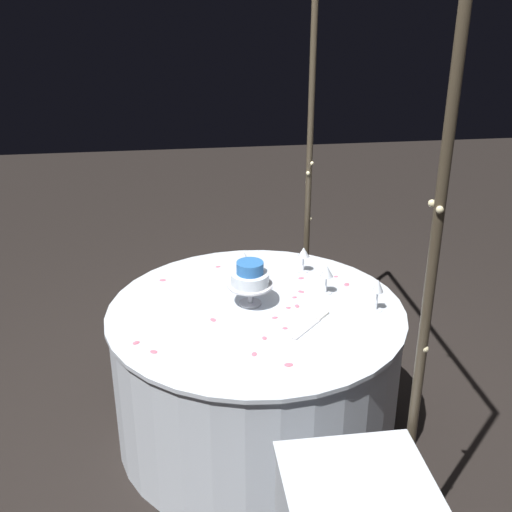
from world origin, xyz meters
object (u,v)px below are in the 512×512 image
at_px(wine_glass_0, 378,288).
at_px(cake_knife, 313,323).
at_px(main_table, 256,372).
at_px(wine_glass_3, 304,254).
at_px(wine_glass_1, 327,272).
at_px(tiered_cake, 250,277).
at_px(wine_glass_2, 245,260).
at_px(decorative_arch, 355,153).

bearing_deg(wine_glass_0, cake_knife, -74.32).
relative_size(main_table, wine_glass_0, 8.84).
bearing_deg(wine_glass_3, cake_knife, -6.92).
relative_size(main_table, cake_knife, 6.21).
height_order(wine_glass_3, cake_knife, wine_glass_3).
relative_size(main_table, wine_glass_1, 9.38).
relative_size(tiered_cake, wine_glass_2, 1.44).
xyz_separation_m(decorative_arch, wine_glass_3, (-0.38, -0.13, -0.64)).
bearing_deg(wine_glass_2, cake_knife, 26.49).
relative_size(wine_glass_3, cake_knife, 0.61).
bearing_deg(wine_glass_1, wine_glass_3, -167.11).
bearing_deg(cake_knife, tiered_cake, -131.86).
xyz_separation_m(wine_glass_3, cake_knife, (0.56, -0.07, -0.10)).
bearing_deg(wine_glass_0, wine_glass_3, -151.48).
bearing_deg(wine_glass_1, tiered_cake, -80.82).
xyz_separation_m(decorative_arch, main_table, (0.00, -0.44, -1.10)).
distance_m(decorative_arch, wine_glass_2, 0.85).
height_order(main_table, cake_knife, cake_knife).
height_order(wine_glass_1, wine_glass_2, wine_glass_2).
bearing_deg(wine_glass_0, main_table, -98.80).
bearing_deg(cake_knife, wine_glass_3, 173.08).
xyz_separation_m(decorative_arch, cake_knife, (0.18, -0.20, -0.74)).
bearing_deg(tiered_cake, wine_glass_3, 134.83).
height_order(tiered_cake, cake_knife, tiered_cake).
xyz_separation_m(wine_glass_0, wine_glass_1, (-0.21, -0.20, -0.00)).
xyz_separation_m(tiered_cake, wine_glass_1, (-0.06, 0.39, -0.03)).
xyz_separation_m(main_table, tiered_cake, (-0.06, -0.02, 0.50)).
bearing_deg(main_table, tiered_cake, -159.17).
relative_size(main_table, wine_glass_3, 10.20).
bearing_deg(wine_glass_3, tiered_cake, -45.17).
relative_size(wine_glass_1, cake_knife, 0.66).
height_order(main_table, wine_glass_3, wine_glass_3).
height_order(decorative_arch, wine_glass_1, decorative_arch).
distance_m(wine_glass_0, cake_knife, 0.36).
relative_size(decorative_arch, tiered_cake, 10.40).
bearing_deg(cake_knife, wine_glass_2, -153.51).
height_order(wine_glass_2, cake_knife, wine_glass_2).
bearing_deg(wine_glass_2, wine_glass_1, 60.88).
height_order(decorative_arch, main_table, decorative_arch).
distance_m(wine_glass_1, cake_knife, 0.34).
relative_size(wine_glass_2, cake_knife, 0.67).
height_order(main_table, wine_glass_1, wine_glass_1).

